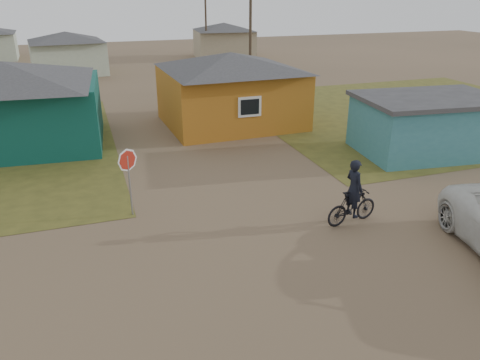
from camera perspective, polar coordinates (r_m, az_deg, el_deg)
The scene contains 11 objects.
ground at distance 13.47m, azimuth 7.01°, elevation -9.40°, with size 120.00×120.00×0.00m, color brown.
grass_ne at distance 30.94m, azimuth 20.46°, elevation 7.83°, with size 20.00×18.00×0.00m, color brown.
house_teal at distance 24.49m, azimuth -26.35°, elevation 8.31°, with size 8.93×7.08×4.00m.
house_yellow at distance 25.92m, azimuth -1.12°, elevation 11.16°, with size 7.72×6.76×3.90m.
shed_turquoise at distance 22.99m, azimuth 21.94°, elevation 6.30°, with size 6.71×4.93×2.60m.
house_pale_west at distance 44.55m, azimuth -20.28°, elevation 14.39°, with size 7.04×6.15×3.60m.
house_beige_east at distance 52.74m, azimuth -1.96°, elevation 16.74°, with size 6.95×6.05×3.60m.
utility_pole_near at distance 34.41m, azimuth 1.27°, elevation 17.54°, with size 1.40×0.20×8.00m.
utility_pole_far at distance 49.96m, azimuth -4.19°, elevation 19.01°, with size 1.40×0.20×8.00m.
stop_sign at distance 15.47m, azimuth -13.49°, elevation 1.59°, with size 0.76×0.18×2.34m.
cyclist at distance 15.31m, azimuth 13.58°, elevation -2.45°, with size 1.98×0.84×2.17m.
Camera 1 is at (-5.18, -10.24, 7.07)m, focal length 35.00 mm.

